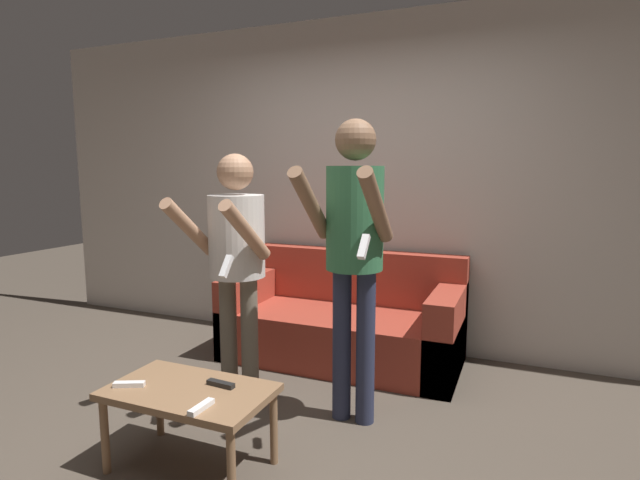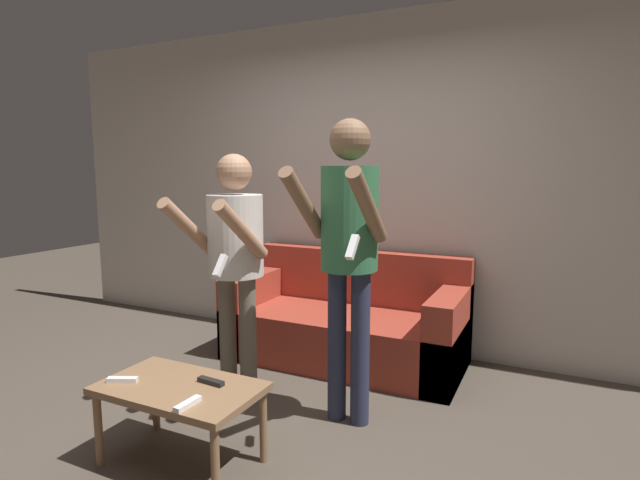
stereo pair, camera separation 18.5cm
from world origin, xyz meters
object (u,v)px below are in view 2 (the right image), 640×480
(coffee_table, at_px, (180,395))
(couch, at_px, (346,324))
(person_standing_left, at_px, (234,248))
(person_standing_right, at_px, (348,237))
(remote_mid, at_px, (122,380))
(remote_far, at_px, (211,381))
(remote_near, at_px, (188,404))

(coffee_table, bearing_deg, couch, 83.40)
(person_standing_left, bearing_deg, person_standing_right, 0.05)
(person_standing_left, xyz_separation_m, coffee_table, (0.20, -0.76, -0.62))
(person_standing_right, height_order, remote_mid, person_standing_right)
(person_standing_left, distance_m, remote_far, 0.94)
(person_standing_right, distance_m, remote_mid, 1.39)
(remote_near, height_order, remote_mid, same)
(person_standing_left, xyz_separation_m, remote_near, (0.38, -0.92, -0.56))
(couch, distance_m, remote_near, 1.83)
(remote_near, distance_m, remote_mid, 0.48)
(person_standing_left, bearing_deg, remote_near, -67.30)
(person_standing_left, xyz_separation_m, remote_far, (0.33, -0.68, -0.56))
(remote_near, distance_m, remote_far, 0.25)
(coffee_table, distance_m, remote_near, 0.25)
(coffee_table, bearing_deg, person_standing_right, 52.50)
(remote_far, bearing_deg, remote_mid, -156.78)
(remote_near, relative_size, remote_mid, 1.00)
(person_standing_left, xyz_separation_m, remote_mid, (-0.09, -0.86, -0.56))
(couch, bearing_deg, coffee_table, -96.60)
(couch, relative_size, remote_far, 11.84)
(coffee_table, height_order, remote_mid, remote_mid)
(couch, height_order, remote_near, couch)
(person_standing_right, distance_m, remote_near, 1.21)
(couch, bearing_deg, person_standing_left, -113.22)
(coffee_table, relative_size, remote_far, 5.27)
(person_standing_right, relative_size, remote_far, 11.54)
(remote_mid, xyz_separation_m, remote_far, (0.41, 0.18, 0.00))
(couch, height_order, remote_mid, couch)
(person_standing_right, bearing_deg, coffee_table, -127.50)
(person_standing_left, distance_m, remote_mid, 1.03)
(remote_far, bearing_deg, person_standing_left, 115.64)
(person_standing_left, relative_size, remote_near, 10.40)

